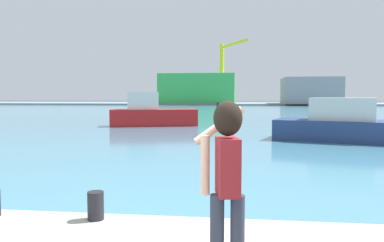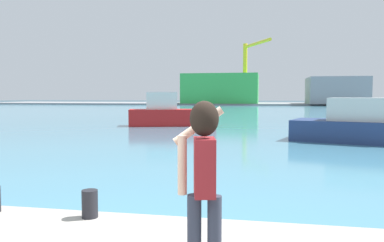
{
  "view_description": "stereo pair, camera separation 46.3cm",
  "coord_description": "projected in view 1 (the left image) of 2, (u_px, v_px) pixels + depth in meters",
  "views": [
    {
      "loc": [
        1.12,
        -3.47,
        2.29
      ],
      "look_at": [
        0.25,
        3.6,
        1.81
      ],
      "focal_mm": 35.69,
      "sensor_mm": 36.0,
      "label": 1
    },
    {
      "loc": [
        1.58,
        -3.4,
        2.29
      ],
      "look_at": [
        0.25,
        3.6,
        1.81
      ],
      "focal_mm": 35.69,
      "sensor_mm": 36.0,
      "label": 2
    }
  ],
  "objects": [
    {
      "name": "ground_plane",
      "position": [
        231.0,
        112.0,
        53.24
      ],
      "size": [
        220.0,
        220.0,
        0.0
      ],
      "primitive_type": "plane",
      "color": "#334751"
    },
    {
      "name": "person_photographer",
      "position": [
        226.0,
        170.0,
        3.71
      ],
      "size": [
        0.53,
        0.54,
        1.74
      ],
      "rotation": [
        0.0,
        0.0,
        1.78
      ],
      "color": "#2D3342",
      "rests_on": "quay_promenade"
    },
    {
      "name": "boat_moored",
      "position": [
        151.0,
        114.0,
        28.22
      ],
      "size": [
        6.63,
        3.67,
        2.5
      ],
      "rotation": [
        0.0,
        0.0,
        0.29
      ],
      "color": "#B21919",
      "rests_on": "harbor_water"
    },
    {
      "name": "port_crane",
      "position": [
        225.0,
        65.0,
        88.77
      ],
      "size": [
        6.41,
        12.38,
        14.05
      ],
      "color": "yellow",
      "rests_on": "far_shore_dock"
    },
    {
      "name": "harbor_water",
      "position": [
        231.0,
        111.0,
        55.22
      ],
      "size": [
        140.0,
        100.0,
        0.02
      ],
      "primitive_type": "cube",
      "color": "teal",
      "rests_on": "ground_plane"
    },
    {
      "name": "warehouse_left",
      "position": [
        198.0,
        89.0,
        91.66
      ],
      "size": [
        17.63,
        11.29,
        6.92
      ],
      "primitive_type": "cube",
      "color": "green",
      "rests_on": "far_shore_dock"
    },
    {
      "name": "boat_moored_2",
      "position": [
        360.0,
        126.0,
        18.6
      ],
      "size": [
        8.95,
        5.05,
        2.15
      ],
      "rotation": [
        0.0,
        0.0,
        -0.31
      ],
      "color": "navy",
      "rests_on": "harbor_water"
    },
    {
      "name": "far_shore_dock",
      "position": [
        234.0,
        104.0,
        94.82
      ],
      "size": [
        140.0,
        20.0,
        0.38
      ],
      "primitive_type": "cube",
      "color": "gray",
      "rests_on": "ground_plane"
    },
    {
      "name": "warehouse_right",
      "position": [
        310.0,
        91.0,
        87.17
      ],
      "size": [
        12.29,
        11.54,
        5.9
      ],
      "primitive_type": "cube",
      "color": "gray",
      "rests_on": "far_shore_dock"
    },
    {
      "name": "harbor_bollard",
      "position": [
        96.0,
        206.0,
        5.49
      ],
      "size": [
        0.23,
        0.23,
        0.41
      ],
      "primitive_type": "cylinder",
      "color": "black",
      "rests_on": "quay_promenade"
    }
  ]
}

